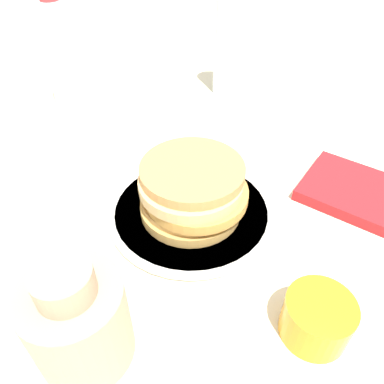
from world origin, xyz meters
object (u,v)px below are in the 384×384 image
juice_glass (317,318)px  water_bottle_mid (63,60)px  pancake_stack (192,190)px  cream_jug (78,321)px  plate (192,211)px  water_bottle_near (228,47)px

juice_glass → water_bottle_mid: 0.66m
pancake_stack → cream_jug: (-0.06, -0.24, 0.01)m
juice_glass → water_bottle_mid: size_ratio=0.33×
pancake_stack → water_bottle_mid: size_ratio=0.68×
plate → water_bottle_mid: bearing=142.0°
cream_jug → water_bottle_mid: size_ratio=0.59×
water_bottle_near → water_bottle_mid: bearing=-151.5°
water_bottle_near → water_bottle_mid: size_ratio=0.94×
plate → water_bottle_mid: size_ratio=1.05×
pancake_stack → water_bottle_near: (-0.02, 0.42, 0.06)m
cream_jug → water_bottle_near: size_ratio=0.63×
plate → juice_glass: 0.24m
juice_glass → water_bottle_near: water_bottle_near is taller
water_bottle_mid → water_bottle_near: bearing=28.5°
water_bottle_mid → plate: bearing=-38.0°
pancake_stack → juice_glass: bearing=-40.5°
plate → water_bottle_near: (-0.02, 0.43, 0.10)m
water_bottle_near → cream_jug: bearing=-93.9°
pancake_stack → water_bottle_near: 0.43m
plate → water_bottle_near: 0.44m
pancake_stack → water_bottle_near: water_bottle_near is taller
cream_jug → pancake_stack: bearing=75.0°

